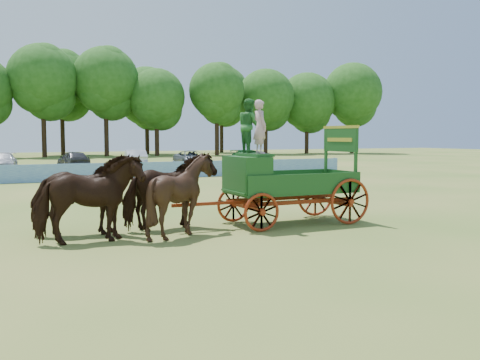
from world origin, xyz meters
TOP-DOWN VIEW (x-y plane):
  - ground at (0.00, 0.00)m, footprint 160.00×160.00m
  - horse_lead_left at (-9.09, -1.28)m, footprint 2.65×1.27m
  - horse_lead_right at (-9.09, -0.18)m, footprint 2.72×1.45m
  - horse_wheel_left at (-6.69, -1.28)m, footprint 2.34×2.17m
  - horse_wheel_right at (-6.69, -0.18)m, footprint 2.80×1.69m
  - farm_dray at (-3.74, -0.70)m, footprint 6.00×2.00m
  - sponsor_banner at (-1.00, 18.00)m, footprint 26.00×0.08m
  - parked_cars at (-7.96, 29.91)m, footprint 38.58×6.50m
  - treeline at (-2.52, 59.71)m, footprint 92.89×23.57m

SIDE VIEW (x-z plane):
  - ground at x=0.00m, z-range 0.00..0.00m
  - sponsor_banner at x=-1.00m, z-range 0.00..1.05m
  - parked_cars at x=-7.96m, z-range -0.06..1.54m
  - horse_lead_left at x=-9.09m, z-range 0.00..2.21m
  - horse_lead_right at x=-9.09m, z-range 0.00..2.21m
  - horse_wheel_right at x=-6.69m, z-range 0.00..2.21m
  - horse_wheel_left at x=-6.69m, z-range 0.00..2.21m
  - farm_dray at x=-3.74m, z-range -0.22..3.55m
  - treeline at x=-2.52m, z-range 2.02..16.89m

